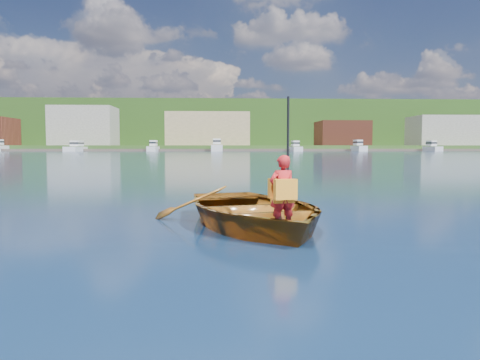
{
  "coord_description": "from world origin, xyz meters",
  "views": [
    {
      "loc": [
        -0.84,
        -8.6,
        1.31
      ],
      "look_at": [
        -0.5,
        -0.95,
        0.77
      ],
      "focal_mm": 35.0,
      "sensor_mm": 36.0,
      "label": 1
    }
  ],
  "objects_px": {
    "child_paddler": "(282,191)",
    "dock": "(250,150)",
    "rowboat": "(253,210)",
    "marina_yachts": "(183,147)"
  },
  "relations": [
    {
      "from": "rowboat",
      "to": "child_paddler",
      "type": "bearing_deg",
      "value": -65.39
    },
    {
      "from": "rowboat",
      "to": "dock",
      "type": "height_order",
      "value": "dock"
    },
    {
      "from": "rowboat",
      "to": "marina_yachts",
      "type": "xyz_separation_m",
      "value": [
        -12.22,
        144.28,
        1.09
      ]
    },
    {
      "from": "dock",
      "to": "marina_yachts",
      "type": "relative_size",
      "value": 1.1
    },
    {
      "from": "child_paddler",
      "to": "dock",
      "type": "distance_m",
      "value": 150.07
    },
    {
      "from": "rowboat",
      "to": "dock",
      "type": "xyz_separation_m",
      "value": [
        9.73,
        148.95,
        0.13
      ]
    },
    {
      "from": "dock",
      "to": "child_paddler",
      "type": "bearing_deg",
      "value": -93.57
    },
    {
      "from": "child_paddler",
      "to": "dock",
      "type": "bearing_deg",
      "value": 86.43
    },
    {
      "from": "child_paddler",
      "to": "marina_yachts",
      "type": "xyz_separation_m",
      "value": [
        -12.6,
        145.11,
        0.7
      ]
    },
    {
      "from": "child_paddler",
      "to": "dock",
      "type": "relative_size",
      "value": 0.01
    }
  ]
}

